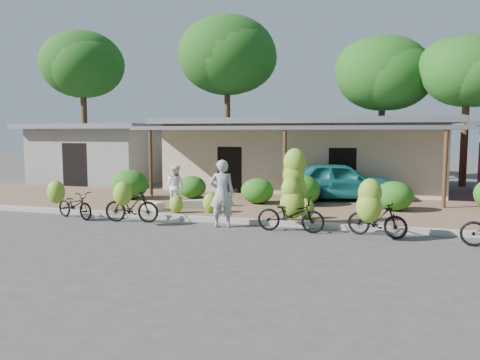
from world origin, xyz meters
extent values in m
plane|color=#403E3B|center=(0.00, 0.00, 0.00)|extent=(100.00, 100.00, 0.00)
cube|color=#865D48|center=(0.00, 5.00, 0.06)|extent=(60.00, 6.00, 0.12)
cube|color=#A8A399|center=(0.00, 2.00, 0.07)|extent=(60.00, 0.25, 0.15)
cube|color=beige|center=(0.00, 11.00, 1.55)|extent=(12.00, 6.00, 3.10)
cube|color=slate|center=(0.00, 11.00, 3.23)|extent=(13.00, 7.00, 0.25)
cube|color=black|center=(0.00, 8.05, 1.10)|extent=(1.40, 0.12, 2.20)
cube|color=slate|center=(0.00, 7.00, 2.90)|extent=(13.00, 2.00, 0.15)
cylinder|color=#533521|center=(-5.60, 6.10, 1.43)|extent=(0.14, 0.14, 2.85)
cylinder|color=#533521|center=(0.00, 6.10, 1.43)|extent=(0.14, 0.14, 2.85)
cylinder|color=#533521|center=(5.60, 6.10, 1.43)|extent=(0.14, 0.14, 2.85)
cube|color=gray|center=(-11.00, 11.00, 1.45)|extent=(6.00, 5.00, 2.90)
cube|color=slate|center=(-11.00, 11.00, 3.02)|extent=(7.00, 6.00, 0.25)
cube|color=black|center=(-11.00, 8.55, 1.10)|extent=(1.40, 0.12, 2.20)
cylinder|color=#533521|center=(-13.50, 13.00, 3.55)|extent=(0.36, 0.36, 7.10)
ellipsoid|color=#164210|center=(-13.50, 13.00, 6.71)|extent=(4.89, 4.89, 3.91)
ellipsoid|color=#164210|center=(-14.00, 13.30, 7.01)|extent=(4.16, 4.16, 3.33)
cylinder|color=#533521|center=(-5.50, 16.00, 3.88)|extent=(0.36, 0.36, 7.76)
ellipsoid|color=#164210|center=(-5.50, 16.00, 7.33)|extent=(5.92, 5.92, 4.74)
ellipsoid|color=#164210|center=(-6.00, 16.30, 7.63)|extent=(5.03, 5.03, 4.03)
cylinder|color=#533521|center=(3.50, 16.50, 3.18)|extent=(0.36, 0.36, 6.36)
ellipsoid|color=#164210|center=(3.50, 16.50, 6.01)|extent=(5.20, 5.20, 4.16)
ellipsoid|color=#164210|center=(3.00, 16.80, 6.31)|extent=(4.42, 4.42, 3.53)
cylinder|color=#533521|center=(7.50, 14.50, 3.03)|extent=(0.36, 0.36, 6.06)
ellipsoid|color=#164210|center=(7.50, 14.50, 5.73)|extent=(4.36, 4.36, 3.49)
ellipsoid|color=#164210|center=(7.00, 14.80, 6.03)|extent=(3.71, 3.71, 2.96)
ellipsoid|color=#225313|center=(-5.94, 4.95, 0.69)|extent=(1.47, 1.32, 1.15)
ellipsoid|color=#225313|center=(-3.69, 5.87, 0.56)|extent=(1.14, 1.02, 0.89)
ellipsoid|color=#225313|center=(-0.84, 5.21, 0.59)|extent=(1.20, 1.08, 0.93)
ellipsoid|color=#225313|center=(0.74, 5.28, 0.67)|extent=(1.42, 1.28, 1.11)
ellipsoid|color=#225313|center=(3.92, 4.99, 0.61)|extent=(1.26, 1.14, 0.98)
imported|color=black|center=(-5.80, 1.30, 0.43)|extent=(1.75, 1.08, 0.87)
ellipsoid|color=#83AE2B|center=(-6.01, 0.68, 0.92)|extent=(0.57, 0.48, 0.71)
imported|color=black|center=(-3.76, 1.24, 0.51)|extent=(1.74, 0.70, 1.02)
ellipsoid|color=#83AE2B|center=(-3.67, 0.60, 0.97)|extent=(0.56, 0.48, 0.70)
imported|color=black|center=(1.12, 1.25, 0.49)|extent=(1.85, 0.65, 0.97)
ellipsoid|color=#83AE2B|center=(1.07, 1.80, 0.70)|extent=(0.71, 0.60, 0.88)
ellipsoid|color=#83AE2B|center=(1.17, 1.80, 1.10)|extent=(0.63, 0.53, 0.78)
ellipsoid|color=#83AE2B|center=(1.09, 1.80, 1.51)|extent=(0.61, 0.52, 0.76)
ellipsoid|color=#83AE2B|center=(1.12, 1.80, 1.89)|extent=(0.63, 0.53, 0.79)
ellipsoid|color=#83AE2B|center=(1.12, 1.45, 0.76)|extent=(0.67, 0.57, 0.84)
ellipsoid|color=#83AE2B|center=(1.08, 1.45, 1.17)|extent=(0.53, 0.45, 0.66)
imported|color=black|center=(3.39, 1.28, 0.48)|extent=(1.65, 0.92, 0.95)
ellipsoid|color=#83AE2B|center=(3.19, 0.66, 0.88)|extent=(0.63, 0.53, 0.78)
ellipsoid|color=#83AE2B|center=(3.21, 0.71, 1.22)|extent=(0.58, 0.49, 0.73)
ellipsoid|color=#83AE2B|center=(-2.86, 2.52, 0.41)|extent=(0.46, 0.39, 0.57)
ellipsoid|color=#83AE2B|center=(-1.81, 2.89, 0.44)|extent=(0.52, 0.44, 0.65)
ellipsoid|color=#83AE2B|center=(1.34, 2.70, 0.43)|extent=(0.49, 0.42, 0.61)
cube|color=beige|center=(-2.74, 3.44, 0.27)|extent=(0.94, 0.74, 0.30)
cube|color=beige|center=(-3.85, 2.81, 0.26)|extent=(0.84, 0.63, 0.28)
imported|color=#9A9A9A|center=(-0.89, 1.33, 0.98)|extent=(0.82, 0.65, 1.95)
imported|color=white|center=(-3.32, 3.48, 0.87)|extent=(0.85, 0.73, 1.49)
imported|color=#166566|center=(1.96, 7.00, 0.86)|extent=(4.65, 2.81, 1.48)
camera|label=1|loc=(3.38, -11.27, 2.73)|focal=35.00mm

